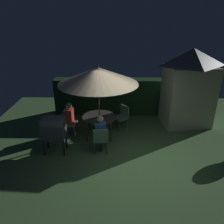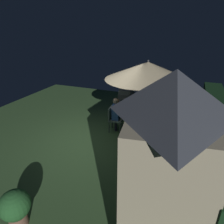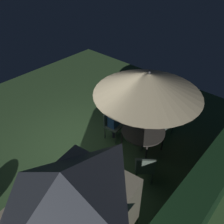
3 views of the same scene
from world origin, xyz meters
name	(u,v)px [view 1 (image 1 of 3)]	position (x,y,z in m)	size (l,w,h in m)	color
ground_plane	(131,158)	(0.00, 0.00, 0.00)	(11.00, 11.00, 0.00)	#47703D
hedge_backdrop	(127,97)	(0.00, 3.50, 0.78)	(6.26, 0.60, 1.57)	#193D1E
garden_shed	(189,88)	(2.30, 2.47, 1.52)	(2.05, 1.58, 2.99)	#C6B793
patio_table	(99,118)	(-1.07, 1.40, 0.71)	(1.20, 1.20, 0.78)	#47423D
patio_umbrella	(98,76)	(-1.07, 1.40, 2.25)	(2.68, 2.68, 2.58)	#4C4C51
bbq_grill	(53,128)	(-2.42, 0.33, 0.85)	(0.71, 0.52, 1.20)	#47474C
chair_near_shed	(68,122)	(-2.22, 1.47, 0.52)	(0.49, 0.49, 0.90)	slate
chair_far_side	(101,138)	(-0.96, 0.32, 0.52)	(0.50, 0.51, 0.90)	slate
chair_toward_hedge	(122,115)	(-0.24, 2.06, 0.52)	(0.65, 0.65, 0.90)	slate
person_in_red	(70,115)	(-2.14, 1.46, 0.78)	(0.26, 0.35, 1.26)	#CC3D33
person_in_blue	(100,129)	(-0.97, 0.40, 0.78)	(0.36, 0.27, 1.26)	#3866B2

